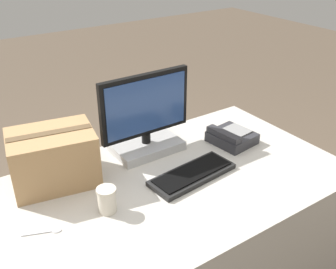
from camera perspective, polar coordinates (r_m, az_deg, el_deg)
office_desk at (r=1.92m, az=-2.62°, el=-17.14°), size 1.80×0.90×0.75m
monitor at (r=1.89m, az=-3.24°, el=1.77°), size 0.46×0.22×0.40m
keyboard at (r=1.76m, az=3.53°, el=-5.77°), size 0.42×0.19×0.03m
desk_phone at (r=2.04m, az=9.17°, el=-0.35°), size 0.22×0.23×0.08m
paper_cup_right at (r=1.56m, az=-8.85°, el=-9.35°), size 0.08×0.08×0.11m
spoon at (r=1.54m, az=-16.93°, el=-13.34°), size 0.14×0.07×0.00m
cardboard_box at (r=1.74m, az=-16.30°, el=-3.24°), size 0.39×0.32×0.24m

